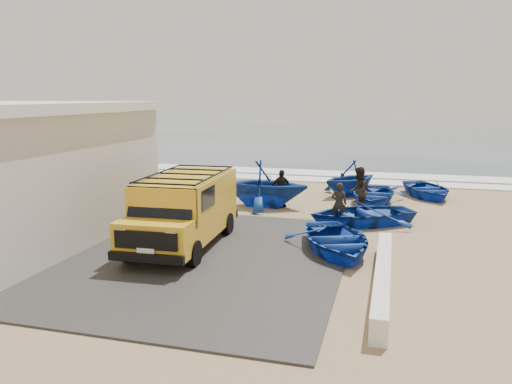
# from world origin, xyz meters

# --- Properties ---
(ground) EXTENTS (160.00, 160.00, 0.00)m
(ground) POSITION_xyz_m (0.00, 0.00, 0.00)
(ground) COLOR #9D835B
(slab) EXTENTS (12.00, 10.00, 0.05)m
(slab) POSITION_xyz_m (-2.00, -2.00, 0.03)
(slab) COLOR #383633
(slab) RESTS_ON ground
(ocean) EXTENTS (180.00, 88.00, 0.01)m
(ocean) POSITION_xyz_m (0.00, 56.00, 0.00)
(ocean) COLOR #385166
(ocean) RESTS_ON ground
(surf_line) EXTENTS (180.00, 1.60, 0.06)m
(surf_line) POSITION_xyz_m (0.00, 12.00, 0.03)
(surf_line) COLOR white
(surf_line) RESTS_ON ground
(surf_wash) EXTENTS (180.00, 2.20, 0.04)m
(surf_wash) POSITION_xyz_m (0.00, 14.50, 0.02)
(surf_wash) COLOR white
(surf_wash) RESTS_ON ground
(parapet) EXTENTS (0.35, 6.00, 0.55)m
(parapet) POSITION_xyz_m (5.00, -3.00, 0.28)
(parapet) COLOR silver
(parapet) RESTS_ON ground
(van) EXTENTS (2.27, 5.23, 2.21)m
(van) POSITION_xyz_m (-0.89, -1.09, 1.19)
(van) COLOR gold
(van) RESTS_ON ground
(boat_near_left) EXTENTS (3.80, 4.40, 0.77)m
(boat_near_left) POSITION_xyz_m (3.61, -0.57, 0.38)
(boat_near_left) COLOR #143EA0
(boat_near_left) RESTS_ON ground
(boat_near_right) EXTENTS (4.61, 4.16, 0.78)m
(boat_near_right) POSITION_xyz_m (4.09, 2.96, 0.39)
(boat_near_right) COLOR #143EA0
(boat_near_right) RESTS_ON ground
(boat_mid_left) EXTENTS (3.80, 3.34, 1.91)m
(boat_mid_left) POSITION_xyz_m (0.05, 4.90, 0.95)
(boat_mid_left) COLOR #143EA0
(boat_mid_left) RESTS_ON ground
(boat_mid_right) EXTENTS (2.76, 3.77, 0.76)m
(boat_mid_right) POSITION_xyz_m (4.36, 6.75, 0.38)
(boat_mid_right) COLOR #143EA0
(boat_mid_right) RESTS_ON ground
(boat_far_left) EXTENTS (3.99, 4.07, 1.62)m
(boat_far_left) POSITION_xyz_m (3.27, 8.18, 0.81)
(boat_far_left) COLOR #143EA0
(boat_far_left) RESTS_ON ground
(boat_far_right) EXTENTS (3.59, 4.20, 0.73)m
(boat_far_right) POSITION_xyz_m (6.62, 8.74, 0.37)
(boat_far_right) COLOR #143EA0
(boat_far_right) RESTS_ON ground
(fisherman_front) EXTENTS (0.56, 0.38, 1.49)m
(fisherman_front) POSITION_xyz_m (3.32, 2.86, 0.75)
(fisherman_front) COLOR black
(fisherman_front) RESTS_ON ground
(fisherman_middle) EXTENTS (0.79, 0.97, 1.83)m
(fisherman_middle) POSITION_xyz_m (3.88, 4.59, 0.92)
(fisherman_middle) COLOR black
(fisherman_middle) RESTS_ON ground
(fisherman_back) EXTENTS (0.96, 0.82, 1.54)m
(fisherman_back) POSITION_xyz_m (0.73, 5.05, 0.77)
(fisherman_back) COLOR black
(fisherman_back) RESTS_ON ground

